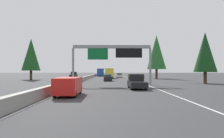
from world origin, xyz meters
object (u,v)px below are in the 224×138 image
Objects in this scene: pickup_far_left at (136,81)px; bus_mid_right at (101,72)px; box_truck_distant_a at (109,73)px; conifer_left_near at (31,55)px; sign_gantry_overhead at (113,53)px; sedan_mid_center at (109,73)px; oncoming_near at (74,75)px; conifer_right_mid at (157,52)px; sedan_near_right at (108,78)px; minivan_mid_left at (69,85)px; conifer_right_near at (205,52)px; sedan_far_center at (119,76)px.

pickup_far_left is 0.49× the size of bus_mid_right.
box_truck_distant_a is 22.83m from conifer_left_near.
sign_gantry_overhead is 31.38m from box_truck_distant_a.
sign_gantry_overhead is 2.88× the size of sedan_mid_center.
box_truck_distant_a reaches higher than sedan_mid_center.
pickup_far_left is 37.80m from box_truck_distant_a.
oncoming_near is (46.88, 15.65, 0.00)m from pickup_far_left.
conifer_right_mid is (34.30, -10.10, 6.65)m from pickup_far_left.
bus_mid_right reaches higher than sedan_mid_center.
oncoming_near is (-15.87, 8.69, -0.80)m from bus_mid_right.
sedan_near_right is 0.42× the size of conifer_left_near.
bus_mid_right is at bearing 7.97° from box_truck_distant_a.
minivan_mid_left is at bearing 175.12° from box_truck_distant_a.
conifer_right_mid is (-61.18, -13.51, 6.88)m from sedan_mid_center.
conifer_right_near is (-26.63, -17.30, 4.05)m from box_truck_distant_a.
pickup_far_left is at bearing -139.76° from conifer_left_near.
sedan_mid_center is 0.47× the size of conifer_right_near.
bus_mid_right is at bearing 4.09° from sign_gantry_overhead.
box_truck_distant_a is at bearing -4.88° from minivan_mid_left.
bus_mid_right is at bearing 6.33° from pickup_far_left.
conifer_left_near is at bearing 43.97° from sign_gantry_overhead.
pickup_far_left is 1.00× the size of oncoming_near.
pickup_far_left is 1.27× the size of sedan_mid_center.
minivan_mid_left is at bearing 137.31° from pickup_far_left.
sedan_near_right is at bearing 135.48° from conifer_right_mid.
oncoming_near is 0.45× the size of conifer_right_mid.
conifer_left_near reaches higher than sign_gantry_overhead.
bus_mid_right is at bearing 30.96° from conifer_right_mid.
minivan_mid_left is 0.40× the size of conifer_right_mid.
minivan_mid_left is 46.19m from conifer_right_mid.
sedan_mid_center is 32.95m from bus_mid_right.
conifer_right_near is (4.56, -16.79, 0.59)m from sign_gantry_overhead.
conifer_right_mid is (-12.58, -25.75, 6.65)m from oncoming_near.
conifer_right_near is 40.86m from conifer_left_near.
minivan_mid_left is at bearing 163.02° from sign_gantry_overhead.
sedan_far_center is 0.47× the size of conifer_right_near.
bus_mid_right is 55.91m from conifer_right_near.
sign_gantry_overhead is 1.02× the size of conifer_right_mid.
box_truck_distant_a is at bearing 179.96° from sedan_mid_center.
sign_gantry_overhead is 1.21× the size of conifer_left_near.
conifer_right_mid is at bearing -167.55° from sedan_mid_center.
sedan_near_right is at bearing 178.85° from box_truck_distant_a.
conifer_right_near is (-32.55, -14.00, 4.98)m from sedan_far_center.
bus_mid_right is 20.39m from sedan_far_center.
minivan_mid_left is at bearing 179.69° from bus_mid_right.
sedan_near_right is 20.98m from conifer_right_mid.
minivan_mid_left is at bearing 172.82° from sedan_near_right.
conifer_right_near is at bearing -156.72° from sedan_far_center.
sedan_near_right is 20.50m from conifer_right_near.
sedan_near_right is (20.17, 3.79, -0.23)m from pickup_far_left.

